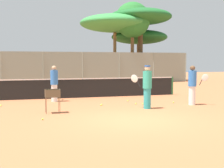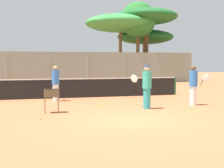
# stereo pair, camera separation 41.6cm
# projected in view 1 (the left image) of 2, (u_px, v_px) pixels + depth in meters

# --- Properties ---
(ground_plane) EXTENTS (80.00, 80.00, 0.00)m
(ground_plane) POSITION_uv_depth(u_px,v_px,m) (134.00, 120.00, 10.55)
(ground_plane) COLOR #B7663D
(tennis_net) EXTENTS (10.21, 0.10, 1.07)m
(tennis_net) POSITION_uv_depth(u_px,v_px,m) (90.00, 87.00, 17.17)
(tennis_net) COLOR #26592D
(tennis_net) RESTS_ON ground_plane
(back_fence) EXTENTS (24.04, 0.08, 2.81)m
(back_fence) POSITION_uv_depth(u_px,v_px,m) (63.00, 68.00, 27.15)
(back_fence) COLOR gray
(back_fence) RESTS_ON ground_plane
(tree_0) EXTENTS (6.32, 6.32, 7.29)m
(tree_0) POSITION_uv_depth(u_px,v_px,m) (140.00, 18.00, 31.67)
(tree_0) COLOR brown
(tree_0) RESTS_ON ground_plane
(tree_1) EXTENTS (7.11, 7.11, 6.72)m
(tree_1) POSITION_uv_depth(u_px,v_px,m) (115.00, 24.00, 31.71)
(tree_1) COLOR brown
(tree_1) RESTS_ON ground_plane
(tree_2) EXTENTS (6.23, 6.23, 5.46)m
(tree_2) POSITION_uv_depth(u_px,v_px,m) (139.00, 38.00, 34.82)
(tree_2) COLOR brown
(tree_2) RESTS_ON ground_plane
(tree_3) EXTENTS (3.51, 3.51, 7.82)m
(tree_3) POSITION_uv_depth(u_px,v_px,m) (132.00, 20.00, 30.78)
(tree_3) COLOR brown
(tree_3) RESTS_ON ground_plane
(player_white_outfit) EXTENTS (0.84, 0.59, 1.80)m
(player_white_outfit) POSITION_uv_depth(u_px,v_px,m) (192.00, 85.00, 14.21)
(player_white_outfit) COLOR white
(player_white_outfit) RESTS_ON ground_plane
(player_red_cap) EXTENTS (0.82, 0.62, 1.83)m
(player_red_cap) POSITION_uv_depth(u_px,v_px,m) (147.00, 86.00, 13.06)
(player_red_cap) COLOR teal
(player_red_cap) RESTS_ON ground_plane
(player_yellow_shirt) EXTENTS (0.37, 0.93, 1.78)m
(player_yellow_shirt) POSITION_uv_depth(u_px,v_px,m) (54.00, 83.00, 15.40)
(player_yellow_shirt) COLOR white
(player_yellow_shirt) RESTS_ON ground_plane
(ball_cart) EXTENTS (0.56, 0.41, 0.92)m
(ball_cart) POSITION_uv_depth(u_px,v_px,m) (52.00, 95.00, 11.97)
(ball_cart) COLOR brown
(ball_cart) RESTS_ON ground_plane
(tennis_ball_0) EXTENTS (0.07, 0.07, 0.07)m
(tennis_ball_0) POSITION_uv_depth(u_px,v_px,m) (102.00, 105.00, 14.14)
(tennis_ball_0) COLOR #D1E54C
(tennis_ball_0) RESTS_ON ground_plane
(tennis_ball_1) EXTENTS (0.07, 0.07, 0.07)m
(tennis_ball_1) POSITION_uv_depth(u_px,v_px,m) (101.00, 105.00, 13.95)
(tennis_ball_1) COLOR #D1E54C
(tennis_ball_1) RESTS_ON ground_plane
(tennis_ball_2) EXTENTS (0.07, 0.07, 0.07)m
(tennis_ball_2) POSITION_uv_depth(u_px,v_px,m) (136.00, 104.00, 14.43)
(tennis_ball_2) COLOR #D1E54C
(tennis_ball_2) RESTS_ON ground_plane
(tennis_ball_3) EXTENTS (0.07, 0.07, 0.07)m
(tennis_ball_3) POSITION_uv_depth(u_px,v_px,m) (43.00, 119.00, 10.60)
(tennis_ball_3) COLOR #D1E54C
(tennis_ball_3) RESTS_ON ground_plane
(tennis_ball_4) EXTENTS (0.07, 0.07, 0.07)m
(tennis_ball_4) POSITION_uv_depth(u_px,v_px,m) (1.00, 105.00, 13.88)
(tennis_ball_4) COLOR #D1E54C
(tennis_ball_4) RESTS_ON ground_plane
(tennis_ball_5) EXTENTS (0.07, 0.07, 0.07)m
(tennis_ball_5) POSITION_uv_depth(u_px,v_px,m) (143.00, 104.00, 14.46)
(tennis_ball_5) COLOR #D1E54C
(tennis_ball_5) RESTS_ON ground_plane
(tennis_ball_6) EXTENTS (0.07, 0.07, 0.07)m
(tennis_ball_6) POSITION_uv_depth(u_px,v_px,m) (128.00, 101.00, 15.55)
(tennis_ball_6) COLOR #D1E54C
(tennis_ball_6) RESTS_ON ground_plane
(tennis_ball_7) EXTENTS (0.07, 0.07, 0.07)m
(tennis_ball_7) POSITION_uv_depth(u_px,v_px,m) (173.00, 102.00, 14.87)
(tennis_ball_7) COLOR #D1E54C
(tennis_ball_7) RESTS_ON ground_plane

